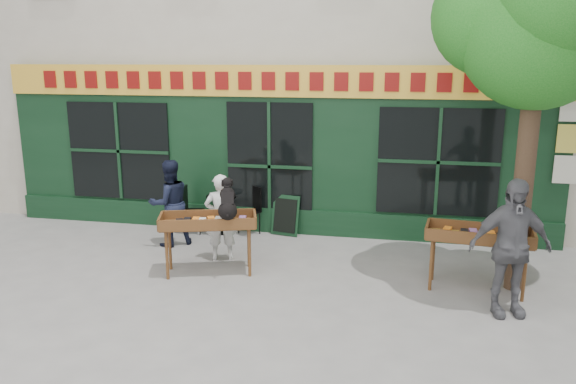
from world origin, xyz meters
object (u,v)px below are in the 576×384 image
dog (227,198)px  book_cart_right (479,238)px  man_left (170,203)px  woman (221,217)px  man_right (510,248)px  book_cart_center (208,224)px  bistro_table (221,207)px

dog → book_cart_right: dog is taller
man_left → book_cart_right: bearing=126.3°
woman → man_right: bearing=147.0°
dog → book_cart_right: size_ratio=0.38×
dog → woman: size_ratio=0.40×
book_cart_center → bistro_table: (-0.47, 2.11, -0.28)m
bistro_table → dog: bearing=-69.1°
woman → book_cart_right: size_ratio=0.97×
book_cart_right → man_left: man_left is taller
book_cart_center → dog: bearing=-25.3°
dog → bistro_table: 2.43m
woman → man_right: man_right is taller
book_cart_right → bistro_table: size_ratio=2.06×
book_cart_center → bistro_table: book_cart_center is taller
bistro_table → man_left: 1.17m
dog → bistro_table: bearing=93.8°
woman → man_right: size_ratio=0.80×
dog → man_left: man_left is taller
dog → bistro_table: size_ratio=0.79×
book_cart_center → man_right: 4.52m
book_cart_center → man_left: man_left is taller
dog → bistro_table: dog is taller
book_cart_center → bistro_table: size_ratio=2.13×
man_right → dog: bearing=158.8°
book_cart_center → man_left: 1.68m
woman → man_left: man_left is taller
woman → book_cart_right: 4.21m
bistro_table → man_left: (-0.70, -0.90, 0.27)m
book_cart_right → man_left: size_ratio=0.97×
woman → man_left: 1.30m
book_cart_right → book_cart_center: bearing=-171.5°
man_right → bistro_table: man_right is taller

